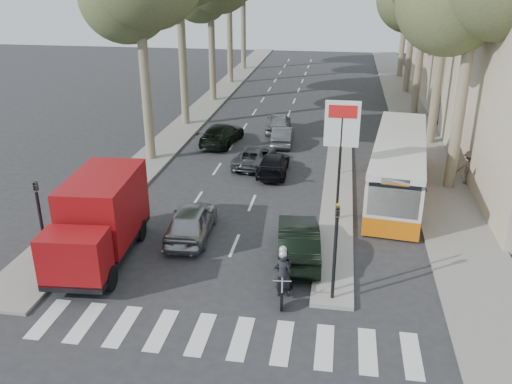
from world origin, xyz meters
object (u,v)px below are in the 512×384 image
silver_hatchback (191,221)px  red_truck (100,218)px  dark_hatchback (298,240)px  city_bus (398,165)px  motorcycle (282,273)px

silver_hatchback → red_truck: size_ratio=0.68×
dark_hatchback → city_bus: size_ratio=0.41×
motorcycle → silver_hatchback: bearing=133.6°
silver_hatchback → red_truck: (-2.99, -2.31, 1.00)m
city_bus → motorcycle: (-4.72, -10.18, -0.69)m
silver_hatchback → dark_hatchback: dark_hatchback is taller
city_bus → motorcycle: 11.25m
dark_hatchback → motorcycle: size_ratio=2.10×
silver_hatchback → city_bus: city_bus is taller
red_truck → motorcycle: 7.53m
red_truck → motorcycle: bearing=-15.5°
dark_hatchback → city_bus: bearing=-126.6°
silver_hatchback → motorcycle: 5.75m
silver_hatchback → city_bus: size_ratio=0.38×
silver_hatchback → red_truck: 3.91m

